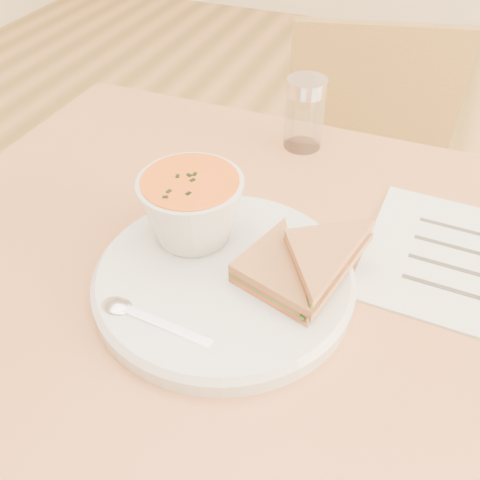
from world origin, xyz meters
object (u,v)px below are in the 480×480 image
at_px(dining_table, 298,471).
at_px(chair_far, 358,235).
at_px(plate, 224,280).
at_px(soup_bowl, 192,211).
at_px(condiment_shaker, 304,114).

xyz_separation_m(dining_table, chair_far, (-0.03, 0.54, 0.02)).
distance_m(plate, soup_bowl, 0.08).
height_order(chair_far, condiment_shaker, condiment_shaker).
distance_m(dining_table, plate, 0.40).
distance_m(chair_far, plate, 0.67).
bearing_deg(dining_table, soup_bowl, 172.03).
xyz_separation_m(chair_far, plate, (-0.07, -0.56, 0.36)).
relative_size(dining_table, chair_far, 1.26).
relative_size(dining_table, soup_bowl, 8.96).
bearing_deg(condiment_shaker, soup_bowl, -100.24).
distance_m(soup_bowl, condiment_shaker, 0.26).
distance_m(chair_far, soup_bowl, 0.67).
bearing_deg(dining_table, condiment_shaker, 111.28).
bearing_deg(chair_far, plate, 68.48).
bearing_deg(condiment_shaker, chair_far, 73.06).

